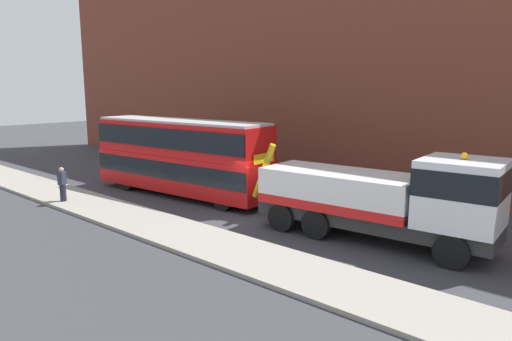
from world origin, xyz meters
TOP-DOWN VIEW (x-y plane):
  - ground_plane at (0.00, 0.00)m, footprint 120.00×120.00m
  - near_kerb at (0.00, -4.20)m, footprint 60.00×2.80m
  - building_facade at (0.00, 8.58)m, footprint 60.00×1.50m
  - recovery_tow_truck at (5.59, 0.36)m, footprint 10.22×3.35m
  - double_decker_bus at (-6.11, 0.32)m, footprint 11.18×3.43m
  - pedestrian_onlooker at (-9.00, -4.86)m, footprint 0.42×0.48m

SIDE VIEW (x-z plane):
  - ground_plane at x=0.00m, z-range 0.00..0.00m
  - near_kerb at x=0.00m, z-range 0.00..0.15m
  - pedestrian_onlooker at x=-9.00m, z-range 0.13..1.84m
  - recovery_tow_truck at x=5.59m, z-range -0.08..3.59m
  - double_decker_bus at x=-6.11m, z-range 0.20..4.26m
  - building_facade at x=0.00m, z-range 0.07..16.07m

